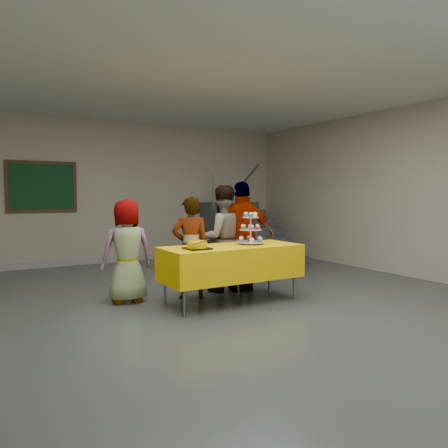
{
  "coord_description": "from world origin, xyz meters",
  "views": [
    {
      "loc": [
        -2.69,
        -4.19,
        1.47
      ],
      "look_at": [
        0.34,
        0.94,
        1.05
      ],
      "focal_mm": 35.0,
      "sensor_mm": 36.0,
      "label": 1
    }
  ],
  "objects_px": {
    "schoolchild_c": "(222,239)",
    "staircase": "(242,236)",
    "cupcake_stand": "(251,232)",
    "noticeboard": "(42,187)",
    "schoolchild_a": "(127,251)",
    "schoolchild_d": "(243,236)",
    "schoolchild_b": "(191,248)",
    "bake_table": "(232,262)",
    "bear_cake": "(197,244)"
  },
  "relations": [
    {
      "from": "schoolchild_c",
      "to": "staircase",
      "type": "height_order",
      "value": "staircase"
    },
    {
      "from": "cupcake_stand",
      "to": "noticeboard",
      "type": "xyz_separation_m",
      "value": [
        -2.08,
        4.19,
        0.66
      ]
    },
    {
      "from": "schoolchild_a",
      "to": "schoolchild_d",
      "type": "bearing_deg",
      "value": 174.68
    },
    {
      "from": "schoolchild_b",
      "to": "schoolchild_c",
      "type": "xyz_separation_m",
      "value": [
        0.6,
        0.17,
        0.08
      ]
    },
    {
      "from": "noticeboard",
      "to": "schoolchild_b",
      "type": "bearing_deg",
      "value": -69.46
    },
    {
      "from": "schoolchild_a",
      "to": "noticeboard",
      "type": "bearing_deg",
      "value": -78.63
    },
    {
      "from": "schoolchild_b",
      "to": "bake_table",
      "type": "bearing_deg",
      "value": 147.05
    },
    {
      "from": "cupcake_stand",
      "to": "schoolchild_a",
      "type": "relative_size",
      "value": 0.32
    },
    {
      "from": "schoolchild_d",
      "to": "staircase",
      "type": "relative_size",
      "value": 0.69
    },
    {
      "from": "staircase",
      "to": "bake_table",
      "type": "bearing_deg",
      "value": -124.87
    },
    {
      "from": "bear_cake",
      "to": "cupcake_stand",
      "type": "bearing_deg",
      "value": 7.06
    },
    {
      "from": "bake_table",
      "to": "cupcake_stand",
      "type": "height_order",
      "value": "cupcake_stand"
    },
    {
      "from": "bear_cake",
      "to": "schoolchild_a",
      "type": "relative_size",
      "value": 0.26
    },
    {
      "from": "schoolchild_b",
      "to": "staircase",
      "type": "xyz_separation_m",
      "value": [
        2.72,
        2.88,
        -0.22
      ]
    },
    {
      "from": "bake_table",
      "to": "bear_cake",
      "type": "height_order",
      "value": "bear_cake"
    },
    {
      "from": "bake_table",
      "to": "bear_cake",
      "type": "xyz_separation_m",
      "value": [
        -0.56,
        -0.08,
        0.27
      ]
    },
    {
      "from": "bear_cake",
      "to": "schoolchild_b",
      "type": "xyz_separation_m",
      "value": [
        0.19,
        0.58,
        -0.12
      ]
    },
    {
      "from": "cupcake_stand",
      "to": "noticeboard",
      "type": "height_order",
      "value": "noticeboard"
    },
    {
      "from": "bake_table",
      "to": "schoolchild_a",
      "type": "bearing_deg",
      "value": 147.73
    },
    {
      "from": "bear_cake",
      "to": "noticeboard",
      "type": "relative_size",
      "value": 0.28
    },
    {
      "from": "bear_cake",
      "to": "schoolchild_b",
      "type": "bearing_deg",
      "value": 71.6
    },
    {
      "from": "cupcake_stand",
      "to": "schoolchild_d",
      "type": "height_order",
      "value": "schoolchild_d"
    },
    {
      "from": "cupcake_stand",
      "to": "schoolchild_d",
      "type": "distance_m",
      "value": 0.55
    },
    {
      "from": "schoolchild_b",
      "to": "schoolchild_a",
      "type": "bearing_deg",
      "value": 4.77
    },
    {
      "from": "cupcake_stand",
      "to": "noticeboard",
      "type": "bearing_deg",
      "value": 116.37
    },
    {
      "from": "cupcake_stand",
      "to": "schoolchild_b",
      "type": "relative_size",
      "value": 0.31
    },
    {
      "from": "schoolchild_d",
      "to": "noticeboard",
      "type": "bearing_deg",
      "value": -40.63
    },
    {
      "from": "cupcake_stand",
      "to": "schoolchild_a",
      "type": "distance_m",
      "value": 1.7
    },
    {
      "from": "bear_cake",
      "to": "schoolchild_c",
      "type": "relative_size",
      "value": 0.23
    },
    {
      "from": "bear_cake",
      "to": "staircase",
      "type": "height_order",
      "value": "staircase"
    },
    {
      "from": "staircase",
      "to": "schoolchild_a",
      "type": "bearing_deg",
      "value": -143.45
    },
    {
      "from": "bake_table",
      "to": "staircase",
      "type": "xyz_separation_m",
      "value": [
        2.36,
        3.38,
        -0.07
      ]
    },
    {
      "from": "schoolchild_a",
      "to": "schoolchild_b",
      "type": "distance_m",
      "value": 0.87
    },
    {
      "from": "schoolchild_c",
      "to": "schoolchild_d",
      "type": "bearing_deg",
      "value": 164.64
    },
    {
      "from": "bake_table",
      "to": "cupcake_stand",
      "type": "distance_m",
      "value": 0.5
    },
    {
      "from": "cupcake_stand",
      "to": "schoolchild_b",
      "type": "height_order",
      "value": "schoolchild_b"
    },
    {
      "from": "cupcake_stand",
      "to": "schoolchild_a",
      "type": "bearing_deg",
      "value": 154.48
    },
    {
      "from": "schoolchild_b",
      "to": "schoolchild_d",
      "type": "distance_m",
      "value": 0.89
    },
    {
      "from": "bake_table",
      "to": "schoolchild_b",
      "type": "height_order",
      "value": "schoolchild_b"
    },
    {
      "from": "schoolchild_b",
      "to": "bear_cake",
      "type": "bearing_deg",
      "value": 93.02
    },
    {
      "from": "bear_cake",
      "to": "schoolchild_d",
      "type": "bearing_deg",
      "value": 29.3
    },
    {
      "from": "schoolchild_a",
      "to": "schoolchild_b",
      "type": "relative_size",
      "value": 0.98
    },
    {
      "from": "bake_table",
      "to": "bear_cake",
      "type": "bearing_deg",
      "value": -171.79
    },
    {
      "from": "cupcake_stand",
      "to": "staircase",
      "type": "relative_size",
      "value": 0.19
    },
    {
      "from": "bear_cake",
      "to": "schoolchild_c",
      "type": "height_order",
      "value": "schoolchild_c"
    },
    {
      "from": "bear_cake",
      "to": "bake_table",
      "type": "bearing_deg",
      "value": 8.21
    },
    {
      "from": "schoolchild_b",
      "to": "schoolchild_d",
      "type": "height_order",
      "value": "schoolchild_d"
    },
    {
      "from": "bake_table",
      "to": "noticeboard",
      "type": "bearing_deg",
      "value": 112.56
    },
    {
      "from": "bake_table",
      "to": "schoolchild_a",
      "type": "xyz_separation_m",
      "value": [
        -1.19,
        0.75,
        0.14
      ]
    },
    {
      "from": "bake_table",
      "to": "schoolchild_d",
      "type": "bearing_deg",
      "value": 45.03
    }
  ]
}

